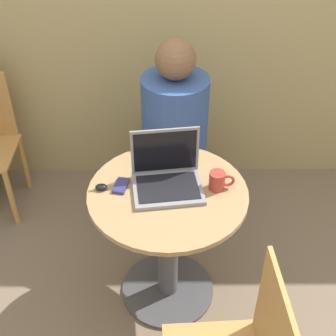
# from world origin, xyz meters

# --- Properties ---
(ground_plane) EXTENTS (12.00, 12.00, 0.00)m
(ground_plane) POSITION_xyz_m (0.00, 0.00, 0.00)
(ground_plane) COLOR #7F6B56
(round_table) EXTENTS (0.76, 0.76, 0.74)m
(round_table) POSITION_xyz_m (0.00, 0.00, 0.49)
(round_table) COLOR #4C4C51
(round_table) RESTS_ON ground_plane
(laptop) EXTENTS (0.35, 0.29, 0.26)m
(laptop) POSITION_xyz_m (-0.00, 0.05, 0.80)
(laptop) COLOR gray
(laptop) RESTS_ON round_table
(cell_phone) EXTENTS (0.08, 0.12, 0.02)m
(cell_phone) POSITION_xyz_m (-0.22, 0.03, 0.75)
(cell_phone) COLOR navy
(cell_phone) RESTS_ON round_table
(computer_mouse) EXTENTS (0.06, 0.04, 0.03)m
(computer_mouse) POSITION_xyz_m (-0.31, 0.02, 0.76)
(computer_mouse) COLOR black
(computer_mouse) RESTS_ON round_table
(coffee_cup) EXTENTS (0.12, 0.08, 0.09)m
(coffee_cup) POSITION_xyz_m (0.23, 0.02, 0.79)
(coffee_cup) COLOR #B2382D
(coffee_cup) RESTS_ON round_table
(person_seated) EXTENTS (0.39, 0.60, 1.23)m
(person_seated) POSITION_xyz_m (0.04, 0.67, 0.51)
(person_seated) COLOR #4C4742
(person_seated) RESTS_ON ground_plane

